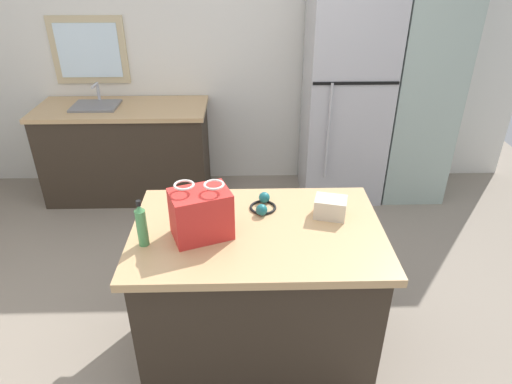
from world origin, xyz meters
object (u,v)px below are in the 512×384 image
(refrigerator, at_px, (346,98))
(small_box, at_px, (330,207))
(shopping_bag, at_px, (201,214))
(bottle, at_px, (142,225))
(kitchen_island, at_px, (257,291))
(tall_cabinet, at_px, (421,87))
(ear_defenders, at_px, (263,205))

(refrigerator, xyz_separation_m, small_box, (-0.45, -1.85, -0.02))
(shopping_bag, height_order, small_box, shopping_bag)
(refrigerator, bearing_deg, bottle, -124.13)
(kitchen_island, distance_m, tall_cabinet, 2.55)
(tall_cabinet, relative_size, bottle, 8.40)
(refrigerator, height_order, small_box, refrigerator)
(shopping_bag, bearing_deg, ear_defenders, 38.41)
(refrigerator, distance_m, bottle, 2.52)
(tall_cabinet, xyz_separation_m, shopping_bag, (-1.80, -2.01, -0.05))
(refrigerator, xyz_separation_m, ear_defenders, (-0.81, -1.76, -0.05))
(kitchen_island, distance_m, refrigerator, 2.19)
(kitchen_island, bearing_deg, shopping_bag, -169.23)
(refrigerator, bearing_deg, small_box, -103.75)
(kitchen_island, height_order, small_box, small_box)
(tall_cabinet, bearing_deg, bottle, -134.93)
(kitchen_island, xyz_separation_m, small_box, (0.40, 0.11, 0.48))
(refrigerator, xyz_separation_m, tall_cabinet, (0.67, 0.00, 0.10))
(kitchen_island, distance_m, ear_defenders, 0.50)
(refrigerator, bearing_deg, ear_defenders, -114.79)
(shopping_bag, xyz_separation_m, bottle, (-0.28, -0.07, -0.02))
(bottle, bearing_deg, small_box, 13.92)
(tall_cabinet, bearing_deg, refrigerator, -179.98)
(refrigerator, height_order, tall_cabinet, tall_cabinet)
(bottle, bearing_deg, kitchen_island, 12.58)
(kitchen_island, height_order, bottle, bottle)
(refrigerator, height_order, ear_defenders, refrigerator)
(refrigerator, relative_size, small_box, 11.27)
(bottle, bearing_deg, refrigerator, 55.87)
(kitchen_island, bearing_deg, bottle, -167.42)
(tall_cabinet, height_order, bottle, tall_cabinet)
(refrigerator, xyz_separation_m, shopping_bag, (-1.13, -2.01, 0.05))
(tall_cabinet, bearing_deg, small_box, -121.21)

